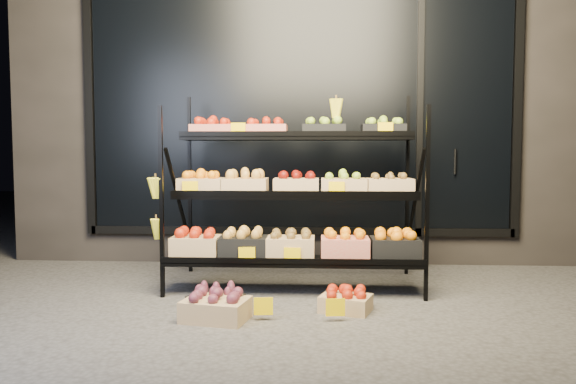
# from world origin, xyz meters

# --- Properties ---
(ground) EXTENTS (24.00, 24.00, 0.00)m
(ground) POSITION_xyz_m (0.00, 0.00, 0.00)
(ground) COLOR #514F4C
(ground) RESTS_ON ground
(building) EXTENTS (6.00, 2.08, 3.50)m
(building) POSITION_xyz_m (0.00, 2.59, 1.75)
(building) COLOR #2D2826
(building) RESTS_ON ground
(display_rack) EXTENTS (2.18, 1.02, 1.73)m
(display_rack) POSITION_xyz_m (-0.01, 0.60, 0.79)
(display_rack) COLOR black
(display_rack) RESTS_ON ground
(tag_floor_a) EXTENTS (0.13, 0.01, 0.12)m
(tag_floor_a) POSITION_xyz_m (-0.17, -0.40, 0.06)
(tag_floor_a) COLOR #F5C900
(tag_floor_a) RESTS_ON ground
(tag_floor_b) EXTENTS (0.13, 0.01, 0.12)m
(tag_floor_b) POSITION_xyz_m (0.32, -0.40, 0.06)
(tag_floor_b) COLOR #F5C900
(tag_floor_b) RESTS_ON ground
(floor_crate_left) EXTENTS (0.48, 0.39, 0.21)m
(floor_crate_left) POSITION_xyz_m (-0.49, -0.41, 0.10)
(floor_crate_left) COLOR tan
(floor_crate_left) RESTS_ON ground
(floor_crate_midleft) EXTENTS (0.42, 0.37, 0.19)m
(floor_crate_midleft) POSITION_xyz_m (-0.53, -0.19, 0.09)
(floor_crate_midleft) COLOR black
(floor_crate_midleft) RESTS_ON ground
(floor_crate_midright) EXTENTS (0.41, 0.35, 0.18)m
(floor_crate_midright) POSITION_xyz_m (0.40, -0.15, 0.09)
(floor_crate_midright) COLOR tan
(floor_crate_midright) RESTS_ON ground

